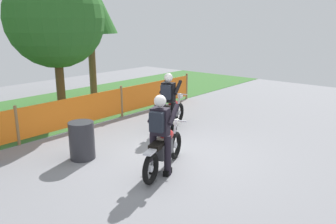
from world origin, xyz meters
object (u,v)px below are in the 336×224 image
at_px(rider_lead, 168,99).
at_px(rider_trailing, 160,131).
at_px(oil_drum, 82,140).
at_px(motorcycle_trailing, 164,149).
at_px(motorcycle_lead, 171,113).

bearing_deg(rider_lead, rider_trailing, -160.92).
bearing_deg(oil_drum, motorcycle_trailing, -68.14).
relative_size(rider_lead, rider_trailing, 1.00).
relative_size(motorcycle_lead, rider_trailing, 1.16).
bearing_deg(oil_drum, motorcycle_lead, -1.80).
bearing_deg(motorcycle_trailing, oil_drum, 92.84).
bearing_deg(motorcycle_lead, motorcycle_trailing, -161.00).
xyz_separation_m(motorcycle_lead, rider_trailing, (-2.58, -1.84, 0.49)).
distance_m(motorcycle_lead, rider_lead, 0.53).
relative_size(rider_lead, oil_drum, 1.92).
distance_m(motorcycle_trailing, rider_trailing, 0.53).
bearing_deg(motorcycle_trailing, rider_lead, 19.17).
distance_m(rider_trailing, oil_drum, 2.08).
xyz_separation_m(motorcycle_lead, motorcycle_trailing, (-2.37, -1.77, 0.00)).
xyz_separation_m(rider_lead, rider_trailing, (-2.37, -1.77, 0.00)).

